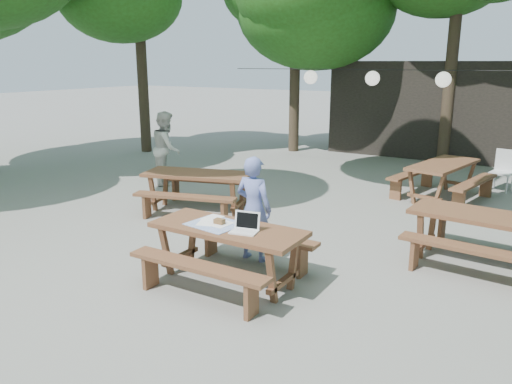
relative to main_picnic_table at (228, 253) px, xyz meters
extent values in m
plane|color=slate|center=(-0.24, 0.77, -0.39)|extent=(80.00, 80.00, 0.00)
cube|color=black|center=(0.26, 11.27, 1.01)|extent=(6.00, 3.00, 2.80)
cube|color=#53311D|center=(0.00, 0.00, 0.33)|extent=(2.00, 0.80, 0.06)
cube|color=#53311D|center=(0.00, -0.65, 0.06)|extent=(1.90, 0.28, 0.05)
cube|color=#53311D|center=(0.00, 0.65, 0.06)|extent=(1.90, 0.28, 0.05)
cube|color=#53311D|center=(0.00, 0.00, -0.04)|extent=(1.70, 0.70, 0.69)
cube|color=#53311D|center=(-2.28, 2.34, 0.33)|extent=(2.14, 1.32, 0.06)
cube|color=#53311D|center=(-2.11, 1.72, 0.06)|extent=(1.90, 0.79, 0.05)
cube|color=#53311D|center=(-2.46, 2.97, 0.06)|extent=(1.90, 0.79, 0.05)
cube|color=#53311D|center=(-2.28, 2.34, -0.04)|extent=(1.83, 1.14, 0.69)
cube|color=#53311D|center=(2.77, 2.25, 0.33)|extent=(2.06, 0.96, 0.06)
cube|color=#53311D|center=(2.72, 1.61, 0.06)|extent=(1.92, 0.43, 0.05)
cube|color=#53311D|center=(2.82, 2.90, 0.06)|extent=(1.92, 0.43, 0.05)
cube|color=#53311D|center=(2.77, 2.25, -0.04)|extent=(1.75, 0.84, 0.69)
cube|color=#53311D|center=(1.53, 5.70, 0.33)|extent=(1.19, 2.12, 0.06)
cube|color=#53311D|center=(2.16, 5.57, 0.06)|extent=(0.66, 1.92, 0.05)
cube|color=#53311D|center=(0.89, 5.83, 0.06)|extent=(0.66, 1.92, 0.05)
cube|color=#53311D|center=(1.53, 5.70, -0.04)|extent=(1.03, 1.81, 0.69)
imported|color=#6573B8|center=(-0.11, 0.83, 0.37)|extent=(0.56, 0.37, 1.52)
imported|color=silver|center=(-4.24, 3.74, 0.46)|extent=(0.98, 1.04, 1.69)
cube|color=silver|center=(2.53, 7.05, 0.01)|extent=(0.52, 0.52, 0.04)
cube|color=silver|center=(2.57, 7.25, 0.27)|extent=(0.44, 0.13, 0.48)
cube|color=silver|center=(2.53, 7.05, -0.20)|extent=(0.50, 0.50, 0.38)
cube|color=white|center=(0.30, -0.08, 0.37)|extent=(0.37, 0.29, 0.02)
cube|color=white|center=(0.28, 0.03, 0.49)|extent=(0.34, 0.12, 0.23)
cube|color=black|center=(0.28, 0.02, 0.49)|extent=(0.28, 0.10, 0.19)
cube|color=#3560B7|center=(-0.20, 0.00, 0.37)|extent=(0.72, 0.64, 0.01)
cube|color=white|center=(-0.32, -0.01, 0.37)|extent=(0.29, 0.35, 0.00)
cube|color=white|center=(-0.11, 0.03, 0.37)|extent=(0.24, 0.32, 0.00)
cube|color=white|center=(-0.37, 0.17, 0.38)|extent=(0.23, 0.31, 0.00)
cube|color=brown|center=(-0.14, 0.02, 0.41)|extent=(0.13, 0.09, 0.06)
cylinder|color=black|center=(0.26, 6.77, 2.21)|extent=(9.00, 0.02, 0.02)
sphere|color=white|center=(-2.04, 6.77, 2.01)|extent=(0.34, 0.34, 0.34)
sphere|color=white|center=(-0.44, 6.77, 2.01)|extent=(0.34, 0.34, 0.34)
sphere|color=white|center=(1.16, 6.77, 2.01)|extent=(0.34, 0.34, 0.34)
cylinder|color=#2D2319|center=(-7.74, 6.77, 2.03)|extent=(0.32, 0.32, 4.85)
cylinder|color=#2D2319|center=(-3.74, 9.27, 1.75)|extent=(0.32, 0.32, 4.28)
ellipsoid|color=#244D14|center=(-3.74, 9.27, 4.19)|extent=(4.60, 4.60, 3.45)
cylinder|color=#2D2319|center=(0.76, 9.77, 2.23)|extent=(0.32, 0.32, 5.24)
camera|label=1|loc=(3.40, -4.97, 2.40)|focal=35.00mm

